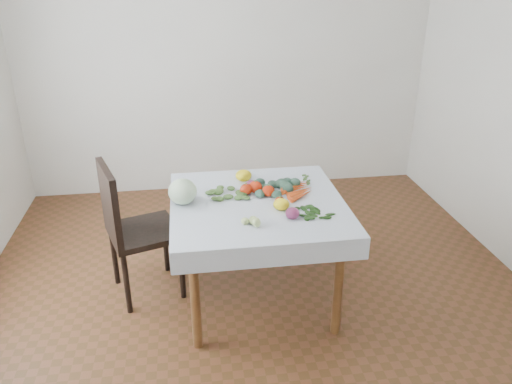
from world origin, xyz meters
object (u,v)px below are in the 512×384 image
Objects in this scene: table at (258,215)px; carrot_bunch at (297,189)px; chair at (129,223)px; heirloom_back at (244,175)px; cabbage at (183,192)px.

carrot_bunch is at bearing 22.71° from table.
chair is 8.63× the size of heirloom_back.
table is 1.01× the size of chair.
heirloom_back is at bearing 12.74° from chair.
cabbage is 0.57× the size of carrot_bunch.
chair is at bearing -167.26° from heirloom_back.
cabbage reaches higher than table.
cabbage is at bearing 174.63° from table.
table is 0.52m from cabbage.
table is 0.87m from chair.
heirloom_back is 0.35× the size of carrot_bunch.
heirloom_back is (0.43, 0.31, -0.04)m from cabbage.
table is at bearing -157.29° from carrot_bunch.
table is 3.08× the size of carrot_bunch.
carrot_bunch reaches higher than table.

